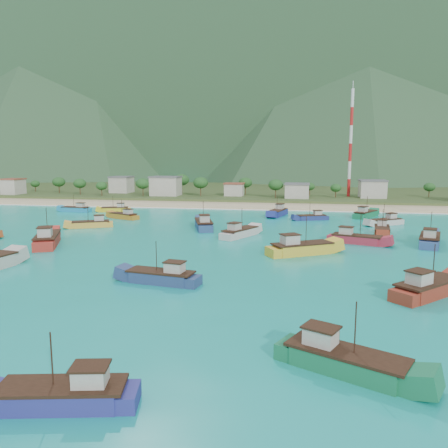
% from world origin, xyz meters
% --- Properties ---
extents(ground, '(600.00, 600.00, 0.00)m').
position_xyz_m(ground, '(0.00, 0.00, 0.00)').
color(ground, '#0C8A8B').
rests_on(ground, ground).
extents(beach, '(400.00, 18.00, 1.20)m').
position_xyz_m(beach, '(0.00, 79.00, 0.00)').
color(beach, beige).
rests_on(beach, ground).
extents(land, '(400.00, 110.00, 2.40)m').
position_xyz_m(land, '(0.00, 140.00, 0.00)').
color(land, '#385123').
rests_on(land, ground).
extents(surf_line, '(400.00, 2.50, 0.08)m').
position_xyz_m(surf_line, '(0.00, 69.50, 0.00)').
color(surf_line, white).
rests_on(surf_line, ground).
extents(mountains, '(1520.00, 440.00, 260.00)m').
position_xyz_m(mountains, '(-18.31, 403.81, 106.83)').
color(mountains, slate).
rests_on(mountains, ground).
extents(village, '(222.36, 25.25, 7.41)m').
position_xyz_m(village, '(8.89, 101.88, 4.72)').
color(village, beige).
rests_on(village, ground).
extents(vegetation, '(275.74, 26.24, 8.59)m').
position_xyz_m(vegetation, '(-6.88, 102.63, 5.17)').
color(vegetation, '#235623').
rests_on(vegetation, ground).
extents(radio_tower, '(1.20, 1.20, 41.90)m').
position_xyz_m(radio_tower, '(39.05, 108.00, 22.55)').
color(radio_tower, red).
rests_on(radio_tower, ground).
extents(boat_0, '(7.73, 11.38, 6.53)m').
position_xyz_m(boat_0, '(7.38, 19.84, 0.79)').
color(boat_0, beige).
rests_on(boat_0, ground).
extents(boat_1, '(11.20, 7.65, 6.43)m').
position_xyz_m(boat_1, '(24.09, -38.68, 0.78)').
color(boat_1, '#167045').
rests_on(boat_1, ground).
extents(boat_3, '(5.86, 11.53, 6.54)m').
position_xyz_m(boat_3, '(13.65, 56.47, 0.80)').
color(boat_3, navy).
rests_on(boat_3, ground).
extents(boat_5, '(9.19, 5.67, 5.23)m').
position_xyz_m(boat_5, '(23.48, 49.06, 0.56)').
color(boat_5, navy).
rests_on(boat_5, ground).
extents(boat_9, '(8.24, 11.09, 6.46)m').
position_xyz_m(boat_9, '(38.82, 57.15, 0.78)').
color(boat_9, '#126F42').
rests_on(boat_9, ground).
extents(boat_10, '(7.10, 12.65, 7.17)m').
position_xyz_m(boat_10, '(-2.75, 29.09, 0.91)').
color(boat_10, navy).
rests_on(boat_10, ground).
extents(boat_12, '(9.56, 5.19, 5.42)m').
position_xyz_m(boat_12, '(-37.91, 57.05, 0.59)').
color(boat_12, yellow).
rests_on(boat_12, ground).
extents(boat_14, '(4.65, 10.84, 6.20)m').
position_xyz_m(boat_14, '(38.50, 28.48, 0.73)').
color(boat_14, maroon).
rests_on(boat_14, ground).
extents(boat_15, '(11.21, 6.50, 6.36)m').
position_xyz_m(boat_15, '(31.42, 16.58, 0.76)').
color(boat_15, '#A82639').
rests_on(boat_15, ground).
extents(boat_16, '(10.69, 10.68, 6.89)m').
position_xyz_m(boat_16, '(36.29, -16.78, 0.86)').
color(boat_16, maroon).
rests_on(boat_16, ground).
extents(boat_17, '(9.00, 13.49, 7.73)m').
position_xyz_m(boat_17, '(-28.67, 3.98, 1.01)').
color(boat_17, '#AF2B22').
rests_on(boat_17, ground).
extents(boat_18, '(6.72, 12.23, 6.93)m').
position_xyz_m(boat_18, '(45.66, 17.50, 0.87)').
color(boat_18, '#2F4A81').
rests_on(boat_18, ground).
extents(boat_19, '(9.94, 3.86, 5.73)m').
position_xyz_m(boat_19, '(-50.31, 54.77, 0.65)').
color(boat_19, '#1C86B7').
rests_on(boat_19, ground).
extents(boat_20, '(12.52, 9.52, 7.33)m').
position_xyz_m(boat_20, '(20.59, 4.42, 0.94)').
color(boat_20, gold).
rests_on(boat_20, ground).
extents(boat_21, '(10.89, 4.72, 6.22)m').
position_xyz_m(boat_21, '(1.82, -17.21, 0.74)').
color(boat_21, navy).
rests_on(boat_21, ground).
extents(boat_22, '(9.76, 8.16, 5.85)m').
position_xyz_m(boat_22, '(41.90, 43.04, 0.67)').
color(boat_22, beige).
rests_on(boat_22, ground).
extents(boat_25, '(10.21, 6.99, 5.87)m').
position_xyz_m(boat_25, '(-30.57, 26.32, 0.67)').
color(boat_25, gold).
rests_on(boat_25, ground).
extents(boat_26, '(9.92, 6.73, 5.69)m').
position_xyz_m(boat_26, '(-28.84, 42.23, 0.64)').
color(boat_26, '#BC771F').
rests_on(boat_26, ground).
extents(boat_28, '(10.24, 4.84, 5.82)m').
position_xyz_m(boat_28, '(4.59, -47.25, 0.67)').
color(boat_28, navy).
rests_on(boat_28, ground).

